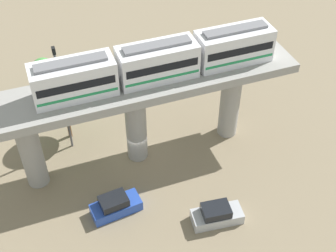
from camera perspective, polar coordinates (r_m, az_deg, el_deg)
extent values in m
plane|color=#84755B|center=(43.96, -3.76, -3.59)|extent=(120.00, 120.00, 0.00)
cylinder|color=#999691|center=(43.99, 7.74, 3.05)|extent=(1.90, 1.90, 7.86)
cylinder|color=#999691|center=(41.23, -4.01, 0.20)|extent=(1.90, 1.90, 7.86)
cylinder|color=#999691|center=(40.50, -16.77, -2.90)|extent=(1.90, 1.90, 7.86)
cube|color=#999691|center=(38.46, -4.31, 4.98)|extent=(5.20, 28.85, 0.80)
cube|color=white|center=(40.24, 8.19, 9.84)|extent=(2.60, 6.60, 3.00)
cube|color=black|center=(40.11, 8.23, 10.14)|extent=(2.64, 6.07, 0.70)
cube|color=#1E8C4C|center=(40.65, 8.09, 8.95)|extent=(2.64, 6.34, 0.24)
cube|color=slate|center=(39.40, 8.42, 11.82)|extent=(1.10, 5.61, 0.24)
cube|color=white|center=(37.84, -1.33, 7.97)|extent=(2.60, 6.60, 3.00)
cube|color=black|center=(37.70, -1.33, 8.28)|extent=(2.64, 6.07, 0.70)
cube|color=#1E8C4C|center=(38.27, -1.31, 7.04)|extent=(2.64, 6.34, 0.24)
cube|color=slate|center=(36.95, -1.37, 10.04)|extent=(1.10, 5.61, 0.24)
cube|color=white|center=(36.63, -11.69, 5.67)|extent=(2.60, 6.60, 3.00)
cube|color=black|center=(36.48, -11.75, 5.98)|extent=(2.64, 6.07, 0.70)
cube|color=#1E8C4C|center=(37.07, -11.53, 4.74)|extent=(2.64, 6.34, 0.24)
cube|color=slate|center=(35.70, -12.05, 7.74)|extent=(1.10, 5.61, 0.24)
cube|color=#284CB7|center=(39.41, -6.49, -10.03)|extent=(2.23, 4.36, 1.00)
cube|color=black|center=(38.70, -6.80, -9.29)|extent=(1.87, 2.46, 0.76)
cube|color=#B2B5BA|center=(38.81, 6.12, -11.15)|extent=(2.28, 4.38, 1.00)
cube|color=black|center=(38.06, 6.01, -10.43)|extent=(1.90, 2.48, 0.76)
cylinder|color=brown|center=(45.72, -12.30, 0.19)|extent=(0.36, 0.36, 3.08)
sphere|color=#38843D|center=(44.04, -12.79, 2.72)|extent=(3.94, 3.94, 3.94)
cylinder|color=brown|center=(52.06, -14.93, 5.16)|extent=(0.36, 0.36, 2.43)
sphere|color=#479342|center=(50.98, -15.30, 6.85)|extent=(2.48, 2.48, 2.48)
cylinder|color=#4C4C51|center=(42.19, -12.82, 2.73)|extent=(0.20, 0.20, 10.66)
cube|color=black|center=(38.93, -14.08, 9.11)|extent=(0.44, 0.28, 0.60)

